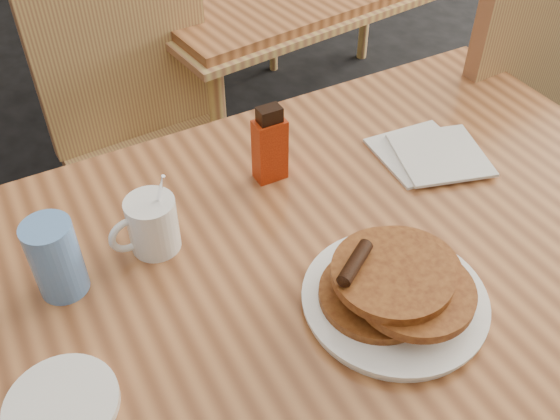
# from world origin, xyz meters

# --- Properties ---
(main_table) EXTENTS (1.42, 1.04, 0.75)m
(main_table) POSITION_xyz_m (0.01, -0.07, 0.71)
(main_table) COLOR #AE6B3D
(main_table) RESTS_ON floor
(chair_main_far) EXTENTS (0.45, 0.45, 0.96)m
(chair_main_far) POSITION_xyz_m (0.04, 0.68, 0.57)
(chair_main_far) COLOR tan
(chair_main_far) RESTS_ON floor
(chair_neighbor_near) EXTENTS (0.45, 0.45, 0.94)m
(chair_neighbor_near) POSITION_xyz_m (0.81, 0.27, 0.56)
(chair_neighbor_near) COLOR tan
(chair_neighbor_near) RESTS_ON floor
(pancake_plate) EXTENTS (0.27, 0.27, 0.10)m
(pancake_plate) POSITION_xyz_m (0.04, -0.19, 0.78)
(pancake_plate) COLOR white
(pancake_plate) RESTS_ON main_table
(coffee_mug) EXTENTS (0.11, 0.08, 0.15)m
(coffee_mug) POSITION_xyz_m (-0.19, 0.11, 0.80)
(coffee_mug) COLOR white
(coffee_mug) RESTS_ON main_table
(syrup_bottle) EXTENTS (0.06, 0.04, 0.15)m
(syrup_bottle) POSITION_xyz_m (0.05, 0.15, 0.82)
(syrup_bottle) COLOR maroon
(syrup_bottle) RESTS_ON main_table
(napkin_stack) EXTENTS (0.21, 0.22, 0.01)m
(napkin_stack) POSITION_xyz_m (0.33, 0.03, 0.76)
(napkin_stack) COLOR silver
(napkin_stack) RESTS_ON main_table
(blue_tumbler) EXTENTS (0.08, 0.08, 0.13)m
(blue_tumbler) POSITION_xyz_m (-0.34, 0.11, 0.81)
(blue_tumbler) COLOR #5988D2
(blue_tumbler) RESTS_ON main_table
(side_saucer) EXTENTS (0.17, 0.17, 0.01)m
(side_saucer) POSITION_xyz_m (-0.42, -0.08, 0.76)
(side_saucer) COLOR white
(side_saucer) RESTS_ON main_table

